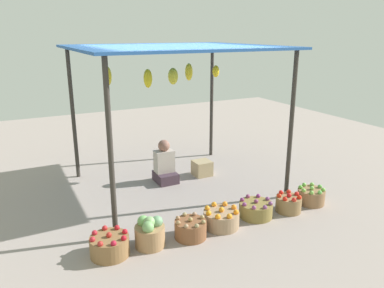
{
  "coord_description": "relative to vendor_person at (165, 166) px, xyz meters",
  "views": [
    {
      "loc": [
        -2.57,
        -5.68,
        2.64
      ],
      "look_at": [
        0.0,
        -0.65,
        0.95
      ],
      "focal_mm": 35.44,
      "sensor_mm": 36.0,
      "label": 1
    }
  ],
  "objects": [
    {
      "name": "basket_green_apples",
      "position": [
        1.7,
        -1.91,
        -0.17
      ],
      "size": [
        0.42,
        0.42,
        0.29
      ],
      "color": "#8A6544",
      "rests_on": "ground"
    },
    {
      "name": "market_stall_structure",
      "position": [
        0.07,
        -0.28,
        1.94
      ],
      "size": [
        3.18,
        2.8,
        2.41
      ],
      "color": "#38332D",
      "rests_on": "ground"
    },
    {
      "name": "basket_red_tomatoes",
      "position": [
        1.2,
        -1.96,
        -0.17
      ],
      "size": [
        0.39,
        0.39,
        0.3
      ],
      "color": "olive",
      "rests_on": "ground"
    },
    {
      "name": "wooden_crate_near_vendor",
      "position": [
        0.75,
        -0.04,
        -0.16
      ],
      "size": [
        0.32,
        0.31,
        0.28
      ],
      "primitive_type": "cube",
      "color": "tan",
      "rests_on": "ground"
    },
    {
      "name": "basket_purple_onions",
      "position": [
        0.66,
        -1.87,
        -0.18
      ],
      "size": [
        0.49,
        0.49,
        0.27
      ],
      "color": "olive",
      "rests_on": "ground"
    },
    {
      "name": "vendor_person",
      "position": [
        0.0,
        0.0,
        0.0
      ],
      "size": [
        0.36,
        0.44,
        0.78
      ],
      "color": "#412F3A",
      "rests_on": "ground"
    },
    {
      "name": "basket_red_apples",
      "position": [
        -1.54,
        -1.89,
        -0.17
      ],
      "size": [
        0.48,
        0.48,
        0.31
      ],
      "color": "olive",
      "rests_on": "ground"
    },
    {
      "name": "ground_plane",
      "position": [
        0.07,
        -0.29,
        -0.3
      ],
      "size": [
        14.0,
        14.0,
        0.0
      ],
      "primitive_type": "plane",
      "color": "gray"
    },
    {
      "name": "basket_cabbages",
      "position": [
        -1.03,
        -1.92,
        -0.11
      ],
      "size": [
        0.38,
        0.38,
        0.41
      ],
      "color": "#A47B52",
      "rests_on": "ground"
    },
    {
      "name": "basket_oranges",
      "position": [
        0.04,
        -1.9,
        -0.17
      ],
      "size": [
        0.5,
        0.5,
        0.3
      ],
      "color": "#9F8060",
      "rests_on": "ground"
    },
    {
      "name": "basket_potatoes",
      "position": [
        -0.47,
        -1.96,
        -0.17
      ],
      "size": [
        0.43,
        0.43,
        0.29
      ],
      "color": "brown",
      "rests_on": "ground"
    }
  ]
}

